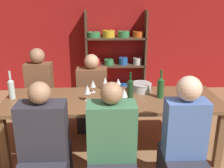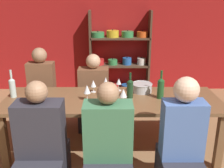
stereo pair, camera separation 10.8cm
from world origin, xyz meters
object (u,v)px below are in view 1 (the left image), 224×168
person_far_b (92,101)px  mixing_bowl (141,87)px  wine_glass_white_a (93,84)px  wine_glass_red_c (34,101)px  wine_bottle_green (11,88)px  wine_glass_white_b (111,91)px  wine_glass_empty_b (124,93)px  cell_phone (182,93)px  shelf_unit (115,60)px  wine_glass_empty_a (118,82)px  person_far_a (41,99)px  dining_table (112,105)px  person_near_b (112,159)px  wine_glass_red_a (186,82)px  wine_bottle_dark (130,88)px  person_near_c (46,159)px  wine_glass_red_b (105,81)px  wine_bottle_amber (161,87)px  person_near_a (183,153)px  wine_glass_white_c (87,90)px

person_far_b → mixing_bowl: bearing=142.4°
wine_glass_white_a → wine_glass_red_c: size_ratio=0.88×
wine_bottle_green → wine_glass_white_b: (1.16, -0.11, -0.01)m
wine_glass_empty_b → cell_phone: wine_glass_empty_b is taller
wine_glass_red_c → wine_bottle_green: bearing=131.1°
shelf_unit → wine_glass_empty_a: shelf_unit is taller
wine_glass_white_a → person_far_a: size_ratio=0.13×
dining_table → person_near_b: bearing=-93.0°
mixing_bowl → dining_table: bearing=-147.2°
wine_glass_red_a → person_far_a: person_far_a is taller
dining_table → wine_glass_empty_a: size_ratio=15.72×
wine_bottle_dark → person_near_c: person_near_c is taller
person_near_c → wine_glass_red_b: bearing=61.5°
wine_bottle_green → wine_glass_empty_b: 1.33m
wine_bottle_green → person_far_a: (0.17, 0.65, -0.41)m
wine_glass_empty_a → person_far_b: person_far_b is taller
wine_bottle_amber → person_near_a: person_near_a is taller
person_near_a → person_far_a: bearing=138.4°
wine_bottle_amber → wine_glass_red_c: (-1.40, -0.36, -0.01)m
dining_table → mixing_bowl: bearing=32.8°
wine_glass_empty_a → person_near_c: bearing=-126.2°
wine_glass_red_a → wine_glass_empty_a: size_ratio=0.99×
wine_glass_white_a → person_far_a: bearing=148.0°
wine_glass_white_c → person_near_b: person_near_b is taller
wine_glass_white_c → person_near_a: 1.23m
wine_glass_empty_b → person_near_c: size_ratio=0.15×
mixing_bowl → person_near_b: (-0.42, -1.00, -0.36)m
person_near_b → wine_glass_red_c: bearing=152.1°
wine_glass_empty_a → wine_glass_red_b: 0.17m
wine_glass_white_c → person_far_a: bearing=133.6°
dining_table → person_far_b: person_far_b is taller
mixing_bowl → wine_glass_white_c: size_ratio=1.41×
person_near_a → person_far_b: bearing=121.3°
wine_glass_red_b → person_far_b: size_ratio=0.15×
wine_glass_empty_b → person_near_a: 0.88m
dining_table → wine_glass_empty_b: size_ratio=14.00×
dining_table → wine_bottle_amber: 0.61m
shelf_unit → wine_glass_red_b: size_ratio=9.92×
wine_bottle_amber → wine_glass_red_b: size_ratio=2.08×
wine_bottle_green → wine_glass_red_c: size_ratio=1.91×
shelf_unit → wine_glass_empty_a: (-0.06, -1.92, 0.17)m
wine_glass_white_a → person_near_a: size_ratio=0.13×
mixing_bowl → person_near_a: (0.26, -0.99, -0.32)m
wine_glass_white_a → wine_bottle_green: bearing=-170.1°
wine_glass_white_b → person_far_a: bearing=142.2°
person_near_b → person_near_c: 0.62m
wine_bottle_dark → wine_glass_red_a: (0.73, 0.20, -0.01)m
wine_glass_white_c → person_far_a: 1.13m
wine_glass_white_b → wine_glass_empty_b: 0.18m
wine_glass_empty_a → wine_glass_white_b: 0.35m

